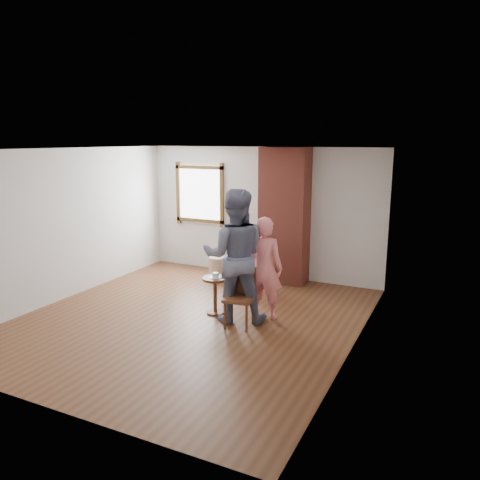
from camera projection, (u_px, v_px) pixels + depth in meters
name	position (u px, v px, depth m)	size (l,w,h in m)	color
ground	(190.00, 319.00, 7.28)	(5.50, 5.50, 0.00)	brown
room_shell	(205.00, 199.00, 7.46)	(5.04, 5.52, 2.62)	silver
brick_chimney	(284.00, 216.00, 8.95)	(0.90, 0.50, 2.60)	#A3483A
stoneware_crock	(218.00, 268.00, 9.28)	(0.36, 0.36, 0.46)	tan
dark_pot	(232.00, 279.00, 9.16)	(0.14, 0.14, 0.14)	black
dining_chair_left	(263.00, 267.00, 8.35)	(0.54, 0.54, 0.89)	brown
dining_chair_right	(240.00, 294.00, 6.95)	(0.47, 0.47, 0.88)	brown
side_table	(215.00, 289.00, 7.44)	(0.40, 0.40, 0.60)	brown
cake_plate	(215.00, 277.00, 7.40)	(0.18, 0.18, 0.01)	white
cake_slice	(215.00, 275.00, 7.38)	(0.08, 0.07, 0.06)	silver
man	(235.00, 256.00, 7.04)	(0.99, 0.77, 2.04)	#141738
person_pink	(264.00, 268.00, 7.17)	(0.59, 0.39, 1.61)	#F97C7E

